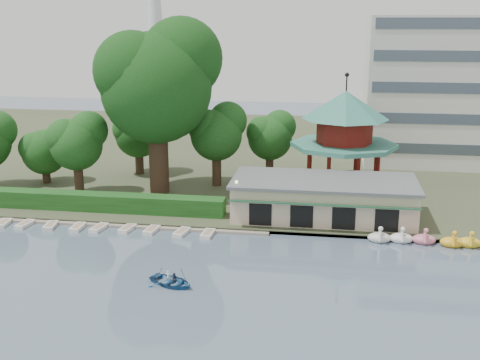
% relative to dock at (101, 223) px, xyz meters
% --- Properties ---
extents(ground_plane, '(220.00, 220.00, 0.00)m').
position_rel_dock_xyz_m(ground_plane, '(12.00, -17.20, -0.12)').
color(ground_plane, slate).
rests_on(ground_plane, ground).
extents(shore, '(220.00, 70.00, 0.40)m').
position_rel_dock_xyz_m(shore, '(12.00, 34.80, 0.08)').
color(shore, '#424930').
rests_on(shore, ground).
extents(embankment, '(220.00, 0.60, 0.30)m').
position_rel_dock_xyz_m(embankment, '(12.00, 0.10, 0.03)').
color(embankment, gray).
rests_on(embankment, ground).
extents(dock, '(34.00, 1.60, 0.24)m').
position_rel_dock_xyz_m(dock, '(0.00, 0.00, 0.00)').
color(dock, gray).
rests_on(dock, ground).
extents(boathouse, '(18.60, 9.39, 3.90)m').
position_rel_dock_xyz_m(boathouse, '(22.00, 4.77, 2.25)').
color(boathouse, beige).
rests_on(boathouse, shore).
extents(pavilion, '(12.40, 12.40, 13.50)m').
position_rel_dock_xyz_m(pavilion, '(24.00, 14.80, 7.36)').
color(pavilion, beige).
rests_on(pavilion, shore).
extents(hedge, '(30.00, 2.00, 1.80)m').
position_rel_dock_xyz_m(hedge, '(-3.00, 3.30, 1.18)').
color(hedge, '#1D501A').
rests_on(hedge, shore).
extents(lamp_post, '(0.36, 0.36, 4.28)m').
position_rel_dock_xyz_m(lamp_post, '(13.50, 1.80, 3.22)').
color(lamp_post, black).
rests_on(lamp_post, shore).
extents(big_tree, '(13.71, 12.78, 19.93)m').
position_rel_dock_xyz_m(big_tree, '(3.17, 11.00, 13.42)').
color(big_tree, '#3A281C').
rests_on(big_tree, shore).
extents(small_trees, '(39.48, 16.08, 10.09)m').
position_rel_dock_xyz_m(small_trees, '(-2.70, 13.85, 6.08)').
color(small_trees, '#3A281C').
rests_on(small_trees, shore).
extents(swan_boats, '(12.79, 2.16, 1.92)m').
position_rel_dock_xyz_m(swan_boats, '(32.48, -0.61, 0.28)').
color(swan_boats, silver).
rests_on(swan_boats, ground).
extents(moored_rowboats, '(27.39, 2.78, 0.36)m').
position_rel_dock_xyz_m(moored_rowboats, '(-1.99, -1.44, 0.06)').
color(moored_rowboats, silver).
rests_on(moored_rowboats, ground).
extents(rowboat_with_passengers, '(6.32, 5.57, 2.01)m').
position_rel_dock_xyz_m(rowboat_with_passengers, '(10.66, -12.64, 0.42)').
color(rowboat_with_passengers, '#295F91').
rests_on(rowboat_with_passengers, ground).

